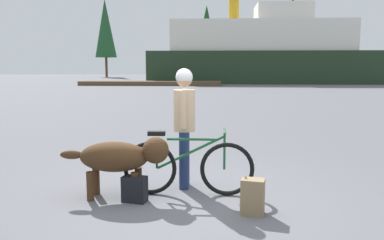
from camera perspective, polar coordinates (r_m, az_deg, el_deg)
ground_plane at (r=5.43m, az=-0.96°, el=-11.58°), size 160.00×160.00×0.00m
bicycle at (r=5.51m, az=-0.69°, el=-6.86°), size 1.85×0.44×0.93m
person_cyclist at (r=5.75m, az=-1.14°, el=0.60°), size 0.32×0.53×1.78m
dog at (r=5.43m, az=-10.33°, el=-5.37°), size 1.51×0.48×0.86m
backpack at (r=4.93m, az=8.86°, el=-11.01°), size 0.32×0.26×0.44m
handbag_pannier at (r=5.36m, az=-8.39°, el=-9.96°), size 0.35×0.25×0.35m
dock_pier at (r=37.51m, az=-6.09°, el=5.37°), size 13.39×2.24×0.40m
ferry_boat at (r=43.94m, az=9.93°, el=9.53°), size 23.69×8.23×8.96m
pine_tree_far_left at (r=67.47m, az=-12.56°, el=12.93°), size 3.52×3.52×12.74m
pine_tree_center at (r=64.94m, az=2.15°, el=12.59°), size 4.01×4.01×11.56m
pine_tree_far_right at (r=64.28m, az=14.39°, el=12.98°), size 3.57×3.57×12.60m
pine_tree_mid_back at (r=70.58m, az=5.46°, el=10.84°), size 3.28×3.28×8.53m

